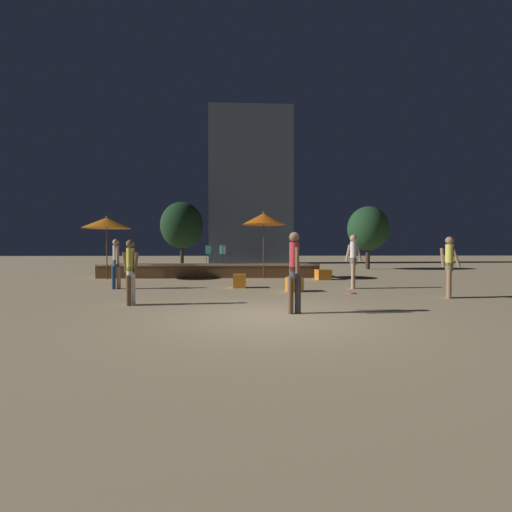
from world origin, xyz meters
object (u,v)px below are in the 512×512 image
cube_seat_0 (294,284)px  bistro_chair_0 (220,252)px  cube_seat_2 (323,275)px  person_4 (131,270)px  person_0 (294,269)px  background_tree_0 (182,225)px  bistro_chair_2 (226,252)px  patio_umbrella_1 (107,223)px  cube_seat_1 (239,281)px  bistro_chair_1 (209,252)px  patio_umbrella_0 (264,219)px  frisbee_disc (351,293)px  person_3 (449,265)px  background_tree_1 (368,229)px  person_1 (116,262)px  person_2 (353,258)px

cube_seat_0 → bistro_chair_0: bearing=114.0°
cube_seat_2 → person_4: person_4 is taller
person_0 → background_tree_0: 21.71m
person_4 → bistro_chair_2: (1.91, 9.58, 0.35)m
patio_umbrella_1 → cube_seat_2: (9.84, -0.64, -2.34)m
cube_seat_1 → person_0: person_0 is taller
bistro_chair_1 → patio_umbrella_0: bearing=163.9°
bistro_chair_0 → bistro_chair_1: (-0.64, 1.11, 0.00)m
patio_umbrella_1 → bistro_chair_0: (5.06, 1.50, -1.36)m
cube_seat_1 → bistro_chair_2: bistro_chair_2 is taller
cube_seat_2 → bistro_chair_0: size_ratio=0.74×
frisbee_disc → background_tree_0: background_tree_0 is taller
bistro_chair_1 → background_tree_0: bearing=-44.0°
patio_umbrella_0 → cube_seat_1: patio_umbrella_0 is taller
patio_umbrella_0 → patio_umbrella_1: patio_umbrella_0 is taller
patio_umbrella_0 → bistro_chair_2: bearing=129.1°
cube_seat_0 → person_3: size_ratio=0.32×
person_4 → background_tree_0: bearing=-153.9°
person_0 → background_tree_1: size_ratio=0.41×
patio_umbrella_0 → person_0: size_ratio=1.78×
frisbee_disc → background_tree_1: 13.72m
patio_umbrella_0 → bistro_chair_2: (-1.85, 2.28, -1.56)m
cube_seat_1 → person_4: (-2.66, -3.65, 0.61)m
cube_seat_1 → person_1: (-4.26, -0.18, 0.69)m
bistro_chair_0 → person_0: bearing=-17.6°
patio_umbrella_1 → bistro_chair_0: 5.45m
person_2 → frisbee_disc: bearing=-179.2°
cube_seat_1 → person_3: (5.94, -2.78, 0.70)m
person_2 → cube_seat_2: bearing=25.0°
bistro_chair_1 → cube_seat_1: bearing=132.7°
background_tree_1 → person_0: bearing=-115.6°
background_tree_1 → patio_umbrella_0: bearing=-137.1°
patio_umbrella_1 → background_tree_1: 16.30m
person_1 → person_3: person_3 is taller
person_4 → bistro_chair_0: (1.64, 8.86, 0.35)m
cube_seat_1 → person_0: 5.10m
person_3 → background_tree_1: 13.85m
cube_seat_2 → person_1: bearing=-157.9°
cube_seat_1 → background_tree_0: background_tree_0 is taller
patio_umbrella_1 → person_4: (3.42, -7.36, -1.71)m
cube_seat_1 → bistro_chair_2: size_ratio=0.54×
frisbee_disc → person_1: bearing=168.7°
cube_seat_0 → cube_seat_1: 2.13m
frisbee_disc → background_tree_1: bearing=67.4°
bistro_chair_0 → background_tree_0: 11.45m
cube_seat_0 → background_tree_0: 18.44m
cube_seat_1 → cube_seat_2: (3.76, 3.07, -0.02)m
background_tree_0 → background_tree_1: (13.42, -5.15, -0.54)m
person_2 → bistro_chair_2: size_ratio=2.09×
person_3 → person_1: bearing=108.2°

